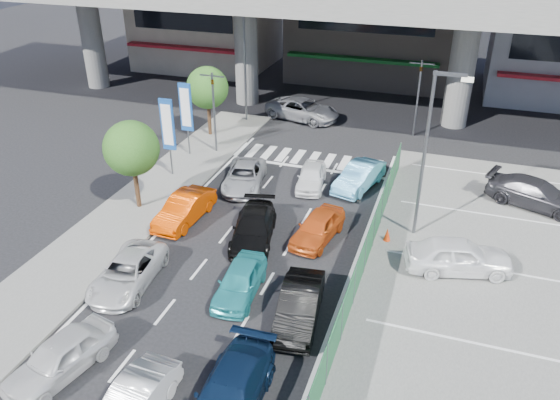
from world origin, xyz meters
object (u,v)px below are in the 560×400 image
(street_lamp_right, at_px, (430,143))
(sedan_white_mid_left, at_px, (128,272))
(traffic_light_right, at_px, (420,80))
(tree_near, at_px, (131,149))
(signboard_near, at_px, (168,127))
(signboard_far, at_px, (186,109))
(sedan_white_front_mid, at_px, (311,177))
(street_lamp_left, at_px, (247,56))
(tree_far, at_px, (207,88))
(sedan_black_mid, at_px, (254,228))
(kei_truck_front_right, at_px, (359,177))
(parked_sedan_white, at_px, (459,256))
(parked_sedan_dgrey, at_px, (536,194))
(taxi_teal_mid, at_px, (240,281))
(traffic_light_left, at_px, (213,93))
(hatch_black_mid_right, at_px, (299,306))
(van_white_back_left, at_px, (60,357))
(wagon_silver_front_left, at_px, (244,176))
(taxi_orange_left, at_px, (185,209))
(taxi_orange_right, at_px, (318,227))
(minivan_navy_back, at_px, (230,395))
(crossing_wagon_silver, at_px, (303,109))

(street_lamp_right, height_order, sedan_white_mid_left, street_lamp_right)
(traffic_light_right, relative_size, tree_near, 1.08)
(signboard_near, relative_size, signboard_far, 1.00)
(sedan_white_front_mid, bearing_deg, traffic_light_right, 56.59)
(street_lamp_left, distance_m, tree_far, 4.04)
(sedan_black_mid, bearing_deg, kei_truck_front_right, 49.90)
(parked_sedan_white, distance_m, parked_sedan_dgrey, 8.12)
(taxi_teal_mid, bearing_deg, kei_truck_front_right, 72.01)
(taxi_teal_mid, relative_size, kei_truck_front_right, 0.91)
(traffic_light_left, relative_size, parked_sedan_white, 1.15)
(traffic_light_left, relative_size, street_lamp_right, 0.65)
(sedan_white_mid_left, bearing_deg, hatch_black_mid_right, -4.93)
(parked_sedan_dgrey, bearing_deg, taxi_teal_mid, 154.59)
(tree_near, relative_size, parked_sedan_white, 1.06)
(signboard_near, relative_size, van_white_back_left, 1.16)
(traffic_light_right, height_order, taxi_teal_mid, traffic_light_right)
(wagon_silver_front_left, bearing_deg, kei_truck_front_right, 4.61)
(taxi_teal_mid, distance_m, kei_truck_front_right, 11.33)
(taxi_orange_left, height_order, taxi_orange_right, taxi_orange_left)
(taxi_teal_mid, xyz_separation_m, taxi_orange_right, (1.91, 5.06, 0.01))
(sedan_black_mid, bearing_deg, van_white_back_left, -120.21)
(taxi_teal_mid, bearing_deg, minivan_navy_back, -74.92)
(signboard_near, distance_m, taxi_orange_right, 10.91)
(hatch_black_mid_right, relative_size, taxi_orange_left, 1.00)
(traffic_light_left, relative_size, signboard_near, 1.11)
(traffic_light_right, height_order, wagon_silver_front_left, traffic_light_right)
(signboard_far, xyz_separation_m, taxi_orange_right, (10.28, -6.94, -2.40))
(tree_far, distance_m, wagon_silver_front_left, 8.66)
(tree_far, height_order, hatch_black_mid_right, tree_far)
(signboard_far, xyz_separation_m, taxi_orange_left, (3.52, -7.42, -2.37))
(wagon_silver_front_left, bearing_deg, traffic_light_right, 40.54)
(traffic_light_left, bearing_deg, signboard_far, -144.30)
(tree_far, height_order, minivan_navy_back, tree_far)
(sedan_white_mid_left, bearing_deg, wagon_silver_front_left, 77.05)
(van_white_back_left, distance_m, sedan_white_mid_left, 5.03)
(crossing_wagon_silver, bearing_deg, hatch_black_mid_right, -150.19)
(minivan_navy_back, relative_size, parked_sedan_dgrey, 0.96)
(signboard_near, height_order, taxi_orange_right, signboard_near)
(sedan_white_front_mid, bearing_deg, parked_sedan_dgrey, -0.99)
(tree_near, bearing_deg, traffic_light_left, 84.29)
(street_lamp_left, relative_size, taxi_orange_right, 2.06)
(traffic_light_left, height_order, parked_sedan_white, traffic_light_left)
(minivan_navy_back, bearing_deg, traffic_light_right, 82.42)
(hatch_black_mid_right, relative_size, parked_sedan_dgrey, 0.84)
(signboard_near, xyz_separation_m, taxi_teal_mid, (7.98, -8.99, -2.42))
(van_white_back_left, distance_m, parked_sedan_dgrey, 23.81)
(van_white_back_left, height_order, crossing_wagon_silver, crossing_wagon_silver)
(minivan_navy_back, relative_size, taxi_orange_left, 1.14)
(street_lamp_right, relative_size, signboard_far, 1.70)
(taxi_teal_mid, distance_m, parked_sedan_white, 9.44)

